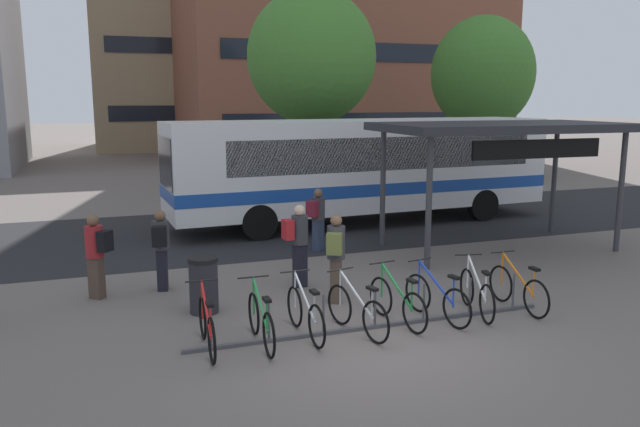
{
  "coord_description": "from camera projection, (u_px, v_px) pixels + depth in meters",
  "views": [
    {
      "loc": [
        -3.99,
        -8.68,
        3.83
      ],
      "look_at": [
        0.64,
        4.31,
        1.3
      ],
      "focal_mm": 35.13,
      "sensor_mm": 36.0,
      "label": 1
    }
  ],
  "objects": [
    {
      "name": "parked_bicycle_blue_5",
      "position": [
        437.0,
        299.0,
        10.95
      ],
      "size": [
        0.54,
        1.7,
        0.99
      ],
      "rotation": [
        0.0,
        0.0,
        1.77
      ],
      "color": "black",
      "rests_on": "ground"
    },
    {
      "name": "commuter_red_pack_0",
      "position": [
        298.0,
        240.0,
        12.78
      ],
      "size": [
        0.55,
        0.37,
        1.71
      ],
      "rotation": [
        0.0,
        0.0,
        0.09
      ],
      "color": "black",
      "rests_on": "ground"
    },
    {
      "name": "commuter_olive_pack_4",
      "position": [
        336.0,
        253.0,
        11.75
      ],
      "size": [
        0.52,
        0.6,
        1.71
      ],
      "rotation": [
        0.0,
        0.0,
        1.08
      ],
      "color": "#47382D",
      "rests_on": "ground"
    },
    {
      "name": "street_tree_1",
      "position": [
        483.0,
        74.0,
        29.93
      ],
      "size": [
        4.9,
        4.9,
        7.74
      ],
      "color": "brown",
      "rests_on": "ground"
    },
    {
      "name": "parked_bicycle_orange_7",
      "position": [
        518.0,
        289.0,
        11.49
      ],
      "size": [
        0.52,
        1.72,
        0.99
      ],
      "rotation": [
        0.0,
        0.0,
        1.59
      ],
      "color": "black",
      "rests_on": "ground"
    },
    {
      "name": "commuter_black_pack_2",
      "position": [
        161.0,
        245.0,
        12.52
      ],
      "size": [
        0.4,
        0.57,
        1.65
      ],
      "rotation": [
        0.0,
        0.0,
        1.38
      ],
      "color": "black",
      "rests_on": "ground"
    },
    {
      "name": "parked_bicycle_green_1",
      "position": [
        261.0,
        322.0,
        9.81
      ],
      "size": [
        0.52,
        1.72,
        0.99
      ],
      "rotation": [
        0.0,
        0.0,
        1.55
      ],
      "color": "black",
      "rests_on": "ground"
    },
    {
      "name": "bike_rack",
      "position": [
        375.0,
        323.0,
        10.59
      ],
      "size": [
        6.48,
        0.09,
        0.7
      ],
      "rotation": [
        0.0,
        0.0,
        -0.0
      ],
      "color": "#47474C",
      "rests_on": "ground"
    },
    {
      "name": "parked_bicycle_silver_3",
      "position": [
        357.0,
        311.0,
        10.31
      ],
      "size": [
        0.57,
        1.69,
        0.99
      ],
      "rotation": [
        0.0,
        0.0,
        1.79
      ],
      "color": "black",
      "rests_on": "ground"
    },
    {
      "name": "trash_bin",
      "position": [
        204.0,
        285.0,
        11.31
      ],
      "size": [
        0.55,
        0.55,
        1.03
      ],
      "color": "#232328",
      "rests_on": "ground"
    },
    {
      "name": "ground",
      "position": [
        372.0,
        341.0,
        10.05
      ],
      "size": [
        200.0,
        200.0,
        0.0
      ],
      "primitive_type": "plane",
      "color": "#6B605B"
    },
    {
      "name": "city_bus",
      "position": [
        361.0,
        166.0,
        19.35
      ],
      "size": [
        12.13,
        3.14,
        3.2
      ],
      "rotation": [
        0.0,
        0.0,
        3.19
      ],
      "color": "white",
      "rests_on": "ground"
    },
    {
      "name": "commuter_maroon_pack_5",
      "position": [
        317.0,
        216.0,
        15.83
      ],
      "size": [
        0.6,
        0.56,
        1.61
      ],
      "rotation": [
        0.0,
        0.0,
        0.63
      ],
      "color": "#2D3851",
      "rests_on": "ground"
    },
    {
      "name": "building_centre_block",
      "position": [
        194.0,
        58.0,
        50.15
      ],
      "size": [
        15.68,
        11.51,
        14.09
      ],
      "color": "tan",
      "rests_on": "ground"
    },
    {
      "name": "transit_shelter",
      "position": [
        503.0,
        131.0,
        15.73
      ],
      "size": [
        6.27,
        3.44,
        3.24
      ],
      "rotation": [
        0.0,
        0.0,
        -0.02
      ],
      "color": "#38383D",
      "rests_on": "ground"
    },
    {
      "name": "parked_bicycle_white_6",
      "position": [
        477.0,
        293.0,
        11.25
      ],
      "size": [
        0.59,
        1.69,
        0.99
      ],
      "rotation": [
        0.0,
        0.0,
        1.34
      ],
      "color": "black",
      "rests_on": "ground"
    },
    {
      "name": "bus_lane_asphalt",
      "position": [
        245.0,
        231.0,
        18.45
      ],
      "size": [
        80.0,
        7.2,
        0.01
      ],
      "primitive_type": "cube",
      "color": "#232326",
      "rests_on": "ground"
    },
    {
      "name": "street_tree_0",
      "position": [
        312.0,
        57.0,
        24.34
      ],
      "size": [
        5.02,
        5.02,
        8.05
      ],
      "color": "brown",
      "rests_on": "ground"
    },
    {
      "name": "parked_bicycle_silver_2",
      "position": [
        305.0,
        314.0,
        10.17
      ],
      "size": [
        0.52,
        1.72,
        0.99
      ],
      "rotation": [
        0.0,
        0.0,
        1.61
      ],
      "color": "black",
      "rests_on": "ground"
    },
    {
      "name": "parked_bicycle_green_4",
      "position": [
        397.0,
        303.0,
        10.75
      ],
      "size": [
        0.52,
        1.71,
        0.99
      ],
      "rotation": [
        0.0,
        0.0,
        1.71
      ],
      "color": "black",
      "rests_on": "ground"
    },
    {
      "name": "parked_bicycle_red_0",
      "position": [
        207.0,
        327.0,
        9.6
      ],
      "size": [
        0.52,
        1.72,
        0.99
      ],
      "rotation": [
        0.0,
        0.0,
        1.54
      ],
      "color": "black",
      "rests_on": "ground"
    },
    {
      "name": "commuter_black_pack_1",
      "position": [
        96.0,
        251.0,
        12.02
      ],
      "size": [
        0.6,
        0.57,
        1.66
      ],
      "rotation": [
        0.0,
        0.0,
        2.44
      ],
      "color": "#47382D",
      "rests_on": "ground"
    }
  ]
}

